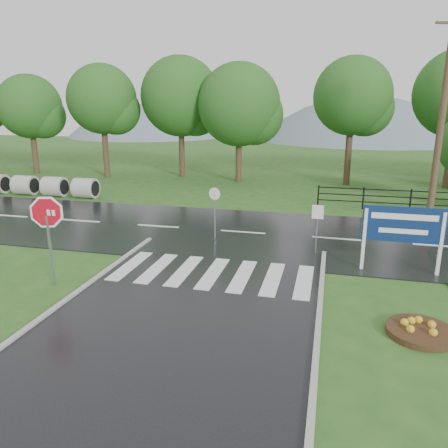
# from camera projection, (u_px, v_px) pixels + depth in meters

# --- Properties ---
(ground) EXTENTS (120.00, 120.00, 0.00)m
(ground) POSITION_uv_depth(u_px,v_px,m) (155.00, 356.00, 9.89)
(ground) COLOR #2A591D
(ground) RESTS_ON ground
(main_road) EXTENTS (90.00, 8.00, 0.04)m
(main_road) POSITION_uv_depth(u_px,v_px,m) (243.00, 233.00, 19.25)
(main_road) COLOR black
(main_road) RESTS_ON ground
(crosswalk) EXTENTS (6.50, 2.80, 0.02)m
(crosswalk) POSITION_uv_depth(u_px,v_px,m) (213.00, 273.00, 14.55)
(crosswalk) COLOR silver
(crosswalk) RESTS_ON ground
(fence_west) EXTENTS (9.58, 0.08, 1.20)m
(fence_west) POSITION_uv_depth(u_px,v_px,m) (411.00, 198.00, 22.87)
(fence_west) COLOR black
(fence_west) RESTS_ON ground
(hills) EXTENTS (102.00, 48.00, 48.00)m
(hills) POSITION_uv_depth(u_px,v_px,m) (327.00, 232.00, 74.04)
(hills) COLOR slate
(hills) RESTS_ON ground
(treeline) EXTENTS (83.20, 5.20, 10.00)m
(treeline) POSITION_uv_depth(u_px,v_px,m) (294.00, 181.00, 32.11)
(treeline) COLOR #1F5319
(treeline) RESTS_ON ground
(culvert_pipes) EXTENTS (9.70, 1.20, 1.20)m
(culvert_pipes) POSITION_uv_depth(u_px,v_px,m) (25.00, 185.00, 27.21)
(culvert_pipes) COLOR #9E9B93
(culvert_pipes) RESTS_ON ground
(stop_sign) EXTENTS (1.28, 0.45, 3.02)m
(stop_sign) POSITION_uv_depth(u_px,v_px,m) (47.00, 221.00, 13.25)
(stop_sign) COLOR #939399
(stop_sign) RESTS_ON ground
(estate_billboard) EXTENTS (2.61, 0.11, 2.29)m
(estate_billboard) POSITION_uv_depth(u_px,v_px,m) (403.00, 228.00, 14.33)
(estate_billboard) COLOR silver
(estate_billboard) RESTS_ON ground
(flower_bed) EXTENTS (1.66, 1.66, 0.33)m
(flower_bed) POSITION_uv_depth(u_px,v_px,m) (421.00, 330.00, 10.76)
(flower_bed) COLOR #332111
(flower_bed) RESTS_ON ground
(reg_sign_small) EXTENTS (0.43, 0.06, 1.92)m
(reg_sign_small) POSITION_uv_depth(u_px,v_px,m) (317.00, 219.00, 16.16)
(reg_sign_small) COLOR #939399
(reg_sign_small) RESTS_ON ground
(reg_sign_round) EXTENTS (0.50, 0.14, 2.20)m
(reg_sign_round) POSITION_uv_depth(u_px,v_px,m) (215.00, 207.00, 18.05)
(reg_sign_round) COLOR #939399
(reg_sign_round) RESTS_ON ground
(utility_pole_east) EXTENTS (1.69, 0.68, 9.85)m
(utility_pole_east) POSITION_uv_depth(u_px,v_px,m) (442.00, 114.00, 21.05)
(utility_pole_east) COLOR #473523
(utility_pole_east) RESTS_ON ground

